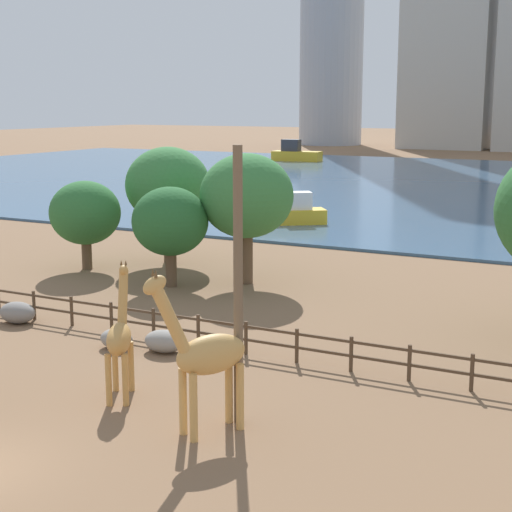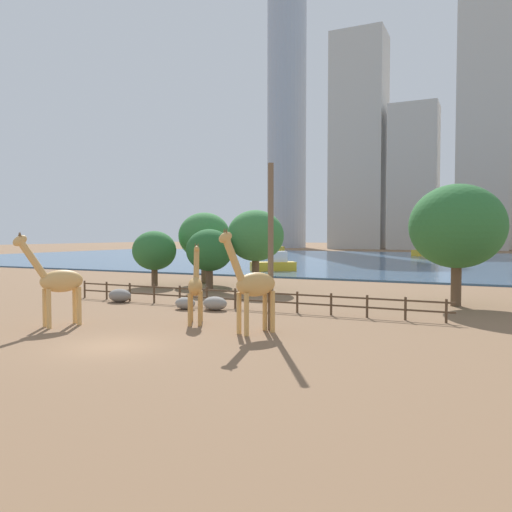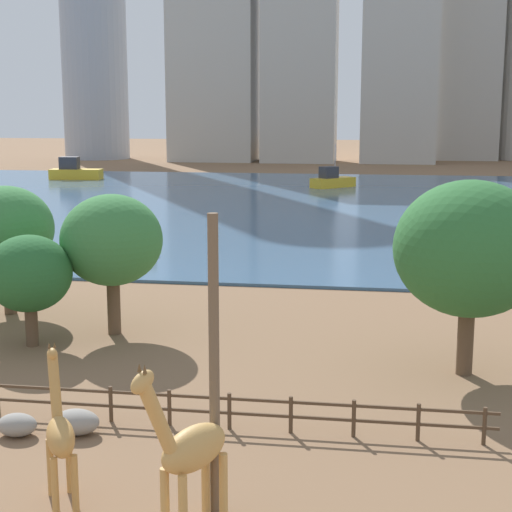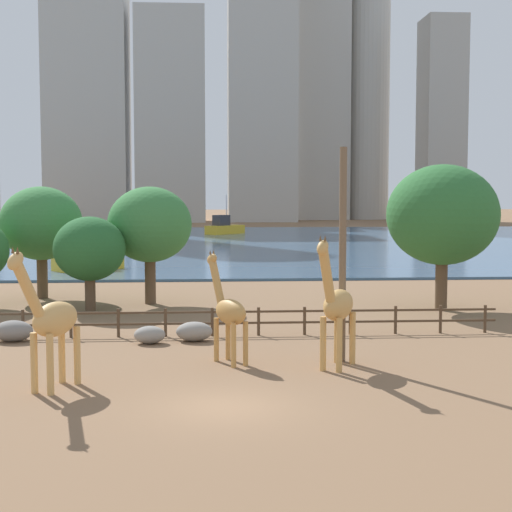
% 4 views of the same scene
% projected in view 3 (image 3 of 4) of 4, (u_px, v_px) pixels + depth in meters
% --- Properties ---
extents(ground_plane, '(400.00, 400.00, 0.00)m').
position_uv_depth(ground_plane, '(302.00, 202.00, 93.77)').
color(ground_plane, brown).
extents(harbor_water, '(180.00, 86.00, 0.20)m').
position_uv_depth(harbor_water, '(300.00, 204.00, 90.83)').
color(harbor_water, '#3D6084').
rests_on(harbor_water, ground).
extents(giraffe_tall, '(2.13, 3.17, 5.07)m').
position_uv_depth(giraffe_tall, '(189.00, 450.00, 19.85)').
color(giraffe_tall, tan).
rests_on(giraffe_tall, ground).
extents(giraffe_young, '(1.78, 2.68, 4.30)m').
position_uv_depth(giraffe_young, '(60.00, 434.00, 21.71)').
color(giraffe_young, '#C18C47').
rests_on(giraffe_young, ground).
extents(utility_pole, '(0.28, 0.28, 8.29)m').
position_uv_depth(utility_pole, '(214.00, 369.00, 20.63)').
color(utility_pole, brown).
rests_on(utility_pole, ground).
extents(boulder_near_fence, '(1.60, 1.15, 0.86)m').
position_uv_depth(boulder_near_fence, '(76.00, 422.00, 26.60)').
color(boulder_near_fence, gray).
rests_on(boulder_near_fence, ground).
extents(boulder_small, '(1.36, 1.03, 0.77)m').
position_uv_depth(boulder_small, '(17.00, 425.00, 26.47)').
color(boulder_small, gray).
rests_on(boulder_small, ground).
extents(enclosure_fence, '(26.12, 0.14, 1.30)m').
position_uv_depth(enclosure_fence, '(114.00, 401.00, 27.59)').
color(enclosure_fence, '#4C3826').
rests_on(enclosure_fence, ground).
extents(tree_left_large, '(4.93, 4.93, 6.91)m').
position_uv_depth(tree_left_large, '(112.00, 241.00, 37.79)').
color(tree_left_large, brown).
rests_on(tree_left_large, ground).
extents(tree_center_broad, '(5.05, 5.05, 6.93)m').
position_uv_depth(tree_center_broad, '(6.00, 229.00, 41.63)').
color(tree_center_broad, brown).
rests_on(tree_center_broad, ground).
extents(tree_left_small, '(3.97, 3.97, 5.24)m').
position_uv_depth(tree_left_small, '(29.00, 274.00, 36.07)').
color(tree_left_small, brown).
rests_on(tree_left_small, ground).
extents(tree_right_small, '(6.21, 6.21, 8.12)m').
position_uv_depth(tree_right_small, '(470.00, 249.00, 31.78)').
color(tree_right_small, brown).
rests_on(tree_right_small, ground).
extents(boat_ferry, '(6.32, 6.48, 5.99)m').
position_uv_depth(boat_ferry, '(332.00, 180.00, 109.49)').
color(boat_ferry, gold).
rests_on(boat_ferry, harbor_water).
extents(boat_sailboat, '(5.75, 4.96, 2.48)m').
position_uv_depth(boat_sailboat, '(118.00, 245.00, 57.90)').
color(boat_sailboat, gold).
rests_on(boat_sailboat, harbor_water).
extents(boat_tug, '(8.15, 3.53, 3.49)m').
position_uv_depth(boat_tug, '(75.00, 172.00, 122.20)').
color(boat_tug, gold).
rests_on(boat_tug, harbor_water).
extents(skyline_block_right, '(15.27, 11.88, 46.86)m').
position_uv_depth(skyline_block_right, '(300.00, 48.00, 162.06)').
color(skyline_block_right, '#B7B2A8').
rests_on(skyline_block_right, ground).
extents(skyline_block_wide, '(16.06, 8.61, 66.74)m').
position_uv_depth(skyline_block_wide, '(465.00, 3.00, 167.47)').
color(skyline_block_wide, '#B7B2A8').
rests_on(skyline_block_wide, ground).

